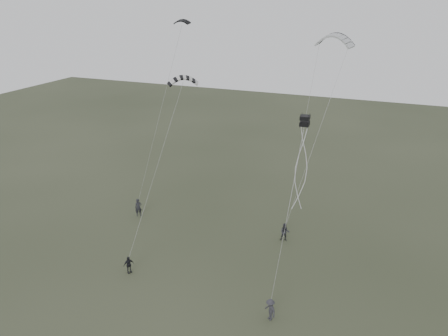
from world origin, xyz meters
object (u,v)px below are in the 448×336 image
at_px(kite_dark_small, 182,20).
at_px(kite_box, 305,121).
at_px(flyer_right, 285,232).
at_px(kite_striped, 183,77).
at_px(flyer_left, 138,207).
at_px(kite_pale_large, 334,35).
at_px(flyer_center, 129,265).
at_px(flyer_far, 270,310).

bearing_deg(kite_dark_small, kite_box, -25.43).
relative_size(flyer_right, kite_striped, 0.65).
xyz_separation_m(flyer_left, kite_striped, (5.40, 0.36, 13.45)).
height_order(kite_pale_large, kite_box, kite_pale_large).
xyz_separation_m(kite_pale_large, kite_striped, (-11.72, -6.27, -3.41)).
bearing_deg(flyer_left, kite_dark_small, 20.63).
xyz_separation_m(kite_pale_large, kite_box, (0.09, -11.22, -4.81)).
xyz_separation_m(flyer_right, flyer_center, (-10.49, -9.57, -0.11)).
relative_size(flyer_right, kite_pale_large, 0.48).
distance_m(kite_dark_small, kite_pale_large, 14.07).
distance_m(kite_pale_large, kite_box, 12.21).
distance_m(kite_striped, kite_box, 12.88).
bearing_deg(kite_pale_large, flyer_left, -137.62).
xyz_separation_m(flyer_left, kite_pale_large, (17.12, 6.63, 16.86)).
distance_m(flyer_left, kite_pale_large, 24.93).
relative_size(flyer_center, kite_pale_large, 0.42).
bearing_deg(kite_pale_large, flyer_center, -107.86).
relative_size(kite_dark_small, kite_striped, 0.64).
relative_size(flyer_center, kite_dark_small, 0.89).
xyz_separation_m(flyer_center, kite_striped, (0.82, 9.18, 13.63)).
height_order(flyer_left, kite_pale_large, kite_pale_large).
height_order(flyer_far, kite_dark_small, kite_dark_small).
xyz_separation_m(flyer_right, kite_striped, (-9.67, -0.40, 13.52)).
bearing_deg(kite_dark_small, kite_pale_large, 15.87).
distance_m(flyer_right, kite_dark_small, 21.92).
bearing_deg(flyer_right, kite_pale_large, 57.03).
bearing_deg(kite_box, kite_striped, 156.55).
bearing_deg(kite_box, flyer_left, 164.38).
bearing_deg(kite_striped, kite_box, -57.53).
height_order(flyer_left, kite_box, kite_box).
height_order(kite_dark_small, kite_pale_large, kite_dark_small).
height_order(flyer_center, kite_striped, kite_striped).
distance_m(flyer_right, kite_box, 13.42).
bearing_deg(flyer_far, kite_dark_small, 171.33).
xyz_separation_m(flyer_right, flyer_far, (1.68, -10.67, -0.03)).
xyz_separation_m(flyer_left, kite_box, (17.21, -4.60, 12.05)).
distance_m(kite_dark_small, kite_box, 17.87).
relative_size(kite_pale_large, kite_striped, 1.37).
relative_size(flyer_right, kite_box, 2.40).
bearing_deg(flyer_center, flyer_right, -15.57).
height_order(kite_dark_small, kite_striped, kite_dark_small).
distance_m(flyer_left, kite_box, 21.51).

